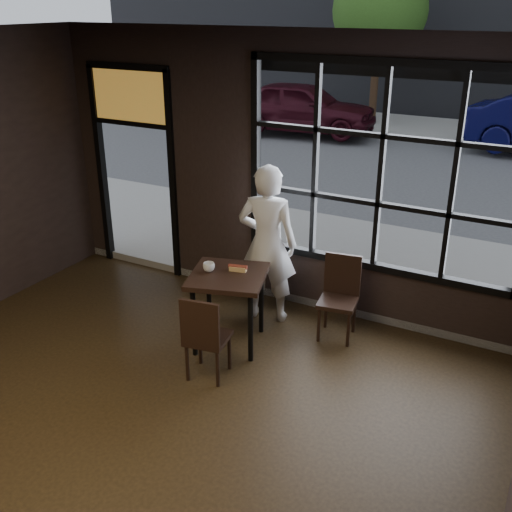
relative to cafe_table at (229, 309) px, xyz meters
The scene contains 13 objects.
floor 2.34m from the cafe_table, 90.34° to the right, with size 6.00×7.00×0.02m, color black.
ceiling 3.62m from the cafe_table, 90.34° to the right, with size 6.00×7.00×0.02m, color black.
window_frame 2.18m from the cafe_table, 45.35° to the left, with size 3.06×0.12×2.28m, color black.
stained_transom 3.11m from the cafe_table, 150.40° to the left, with size 1.20×0.06×0.70m, color orange.
street_asphalt 21.71m from the cafe_table, 90.04° to the left, with size 60.00×41.00×0.04m, color #545456.
cafe_table is the anchor object (origin of this frame).
chair_near 0.63m from the cafe_table, 78.08° to the right, with size 0.39×0.39×0.91m, color black.
chair_window 1.19m from the cafe_table, 34.53° to the left, with size 0.40×0.40×0.93m, color black.
man 0.89m from the cafe_table, 83.09° to the left, with size 0.67×0.44×1.85m, color silver.
hotdog 0.46m from the cafe_table, 64.56° to the left, with size 0.20×0.08×0.06m, color tan, non-canonical shape.
cup 0.51m from the cafe_table, behind, with size 0.12×0.12×0.10m, color silver.
maroon_car 10.87m from the cafe_table, 110.16° to the left, with size 1.61×4.00×1.36m, color black.
tree_left 13.08m from the cafe_table, 101.34° to the left, with size 2.63×2.63×4.49m.
Camera 1 is at (2.95, -2.54, 3.47)m, focal length 42.00 mm.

